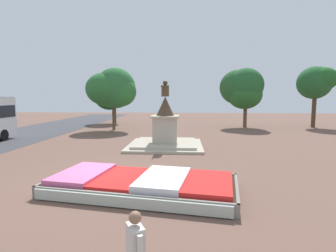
{
  "coord_description": "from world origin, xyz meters",
  "views": [
    {
      "loc": [
        3.12,
        -10.04,
        3.39
      ],
      "look_at": [
        2.24,
        4.43,
        1.77
      ],
      "focal_mm": 28.0,
      "sensor_mm": 36.0,
      "label": 1
    }
  ],
  "objects": [
    {
      "name": "statue_monument",
      "position": [
        1.86,
        7.62,
        0.96
      ],
      "size": [
        4.98,
        4.98,
        4.48
      ],
      "color": "#B1A793",
      "rests_on": "ground_plane"
    },
    {
      "name": "park_tree_far_right",
      "position": [
        17.78,
        20.14,
        5.13
      ],
      "size": [
        3.91,
        4.08,
        6.74
      ],
      "color": "#4C3823",
      "rests_on": "ground_plane"
    },
    {
      "name": "ground_plane",
      "position": [
        0.0,
        0.0,
        0.0
      ],
      "size": [
        91.44,
        91.44,
        0.0
      ],
      "primitive_type": "plane",
      "color": "brown"
    },
    {
      "name": "park_tree_street_side",
      "position": [
        -4.06,
        16.13,
        4.16
      ],
      "size": [
        5.11,
        4.23,
        6.29
      ],
      "color": "brown",
      "rests_on": "ground_plane"
    },
    {
      "name": "park_tree_far_left",
      "position": [
        -6.29,
        22.86,
        3.56
      ],
      "size": [
        3.88,
        3.88,
        5.22
      ],
      "color": "#4C3823",
      "rests_on": "ground_plane"
    },
    {
      "name": "park_tree_behind_statue",
      "position": [
        9.57,
        19.51,
        4.26
      ],
      "size": [
        4.68,
        4.04,
        6.51
      ],
      "color": "brown",
      "rests_on": "ground_plane"
    },
    {
      "name": "flower_planter",
      "position": [
        1.64,
        -1.02,
        0.27
      ],
      "size": [
        7.11,
        4.16,
        0.62
      ],
      "color": "#38281C",
      "rests_on": "ground_plane"
    }
  ]
}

